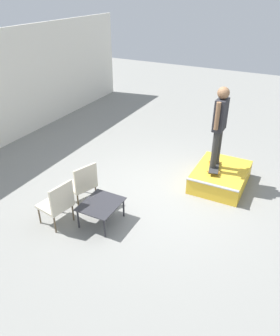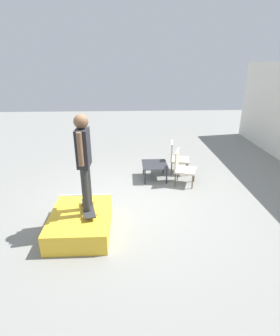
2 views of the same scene
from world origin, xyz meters
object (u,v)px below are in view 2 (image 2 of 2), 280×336
object	(u,v)px
skate_ramp_box	(81,222)
coffee_table	(155,166)
skateboard_on_ramp	(88,208)
patio_chair_left	(176,156)
patio_chair_right	(182,166)
person_skater	(84,156)

from	to	relation	value
skate_ramp_box	coffee_table	bearing A→B (deg)	145.02
skateboard_on_ramp	patio_chair_left	size ratio (longest dim) A/B	0.84
patio_chair_right	skateboard_on_ramp	bearing A→B (deg)	151.31
skateboard_on_ramp	person_skater	xyz separation A→B (m)	(0.00, 0.00, 1.04)
skate_ramp_box	person_skater	size ratio (longest dim) A/B	0.84
coffee_table	skate_ramp_box	bearing A→B (deg)	-34.98
patio_chair_left	skate_ramp_box	bearing A→B (deg)	149.85
coffee_table	patio_chair_left	xyz separation A→B (m)	(-0.41, 0.67, 0.11)
person_skater	patio_chair_right	distance (m)	3.07
skateboard_on_ramp	person_skater	distance (m)	1.04
person_skater	patio_chair_right	bearing A→B (deg)	133.94
skateboard_on_ramp	patio_chair_right	distance (m)	2.89
skateboard_on_ramp	patio_chair_left	bearing A→B (deg)	128.60
coffee_table	patio_chair_right	world-z (taller)	patio_chair_right
patio_chair_left	person_skater	bearing A→B (deg)	151.29
patio_chair_left	skateboard_on_ramp	bearing A→B (deg)	151.29
person_skater	patio_chair_left	size ratio (longest dim) A/B	1.91
patio_chair_right	coffee_table	bearing A→B (deg)	81.20
skate_ramp_box	skateboard_on_ramp	bearing A→B (deg)	108.54
coffee_table	patio_chair_left	size ratio (longest dim) A/B	0.86
patio_chair_left	patio_chair_right	size ratio (longest dim) A/B	1.00
patio_chair_left	patio_chair_right	xyz separation A→B (m)	(0.77, 0.00, 0.00)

